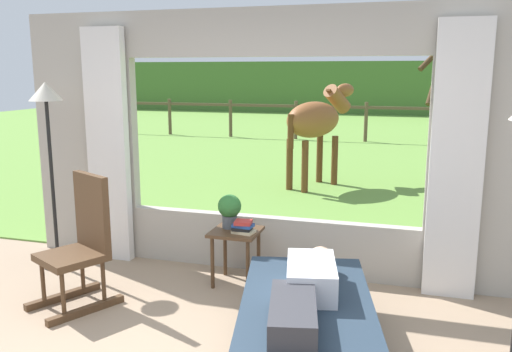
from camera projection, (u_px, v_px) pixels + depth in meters
name	position (u px, v px, depth m)	size (l,w,h in m)	color
back_wall_with_window	(270.00, 147.00, 5.15)	(5.20, 0.12, 2.55)	#ADA599
curtain_panel_left	(108.00, 147.00, 5.50)	(0.44, 0.10, 2.40)	silver
curtain_panel_right	(456.00, 163.00, 4.55)	(0.44, 0.10, 2.40)	silver
outdoor_pasture_lawn	(367.00, 139.00, 15.63)	(36.00, 21.68, 0.02)	olive
distant_hill_ridge	(388.00, 88.00, 24.65)	(36.00, 2.00, 2.40)	#456D30
recliner_sofa	(306.00, 327.00, 3.72)	(1.24, 1.85, 0.42)	black
reclining_person	(306.00, 289.00, 3.62)	(0.46, 1.43, 0.22)	silver
rocking_chair	(82.00, 242.00, 4.52)	(0.72, 0.82, 1.12)	#4C331E
side_table	(236.00, 240.00, 4.97)	(0.44, 0.44, 0.52)	#4C331E
potted_plant	(230.00, 209.00, 4.99)	(0.22, 0.22, 0.32)	#4C5156
book_stack	(243.00, 227.00, 4.85)	(0.21, 0.17, 0.12)	beige
floor_lamp_left	(48.00, 119.00, 5.19)	(0.32, 0.32, 1.87)	black
horse	(316.00, 120.00, 8.98)	(1.12, 1.77, 1.73)	brown
pasture_tree	(459.00, 102.00, 8.81)	(1.27, 1.29, 2.90)	#4C3823
pasture_fence_line	(366.00, 116.00, 14.86)	(16.10, 0.10, 1.10)	brown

